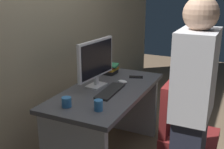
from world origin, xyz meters
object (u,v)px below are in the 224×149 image
object	(u,v)px
cell_phone	(136,77)
book_stack	(110,69)
cup_near_keyboard	(98,105)
person_at_desk	(191,116)
desk	(107,112)
cup_by_monitor	(67,102)
monitor	(96,61)
handbag	(177,125)
keyboard	(110,91)
office_chair	(183,140)
mouse	(122,82)

from	to	relation	value
cell_phone	book_stack	bearing A→B (deg)	68.41
cup_near_keyboard	book_stack	distance (m)	0.98
person_at_desk	book_stack	bearing A→B (deg)	49.95
cell_phone	desk	bearing A→B (deg)	145.25
cup_by_monitor	desk	bearing A→B (deg)	-12.52
person_at_desk	cup_by_monitor	size ratio (longest dim) A/B	20.20
monitor	handbag	world-z (taller)	monitor
monitor	cup_near_keyboard	size ratio (longest dim) A/B	6.14
desk	keyboard	bearing A→B (deg)	-136.10
office_chair	keyboard	distance (m)	0.77
monitor	cup_by_monitor	xyz separation A→B (m)	(-0.53, -0.01, -0.22)
cup_by_monitor	handbag	world-z (taller)	cup_by_monitor
person_at_desk	handbag	size ratio (longest dim) A/B	4.34
cup_by_monitor	cell_phone	bearing A→B (deg)	-13.81
mouse	cell_phone	size ratio (longest dim) A/B	0.69
keyboard	cell_phone	bearing A→B (deg)	-9.13
person_at_desk	keyboard	size ratio (longest dim) A/B	3.81
mouse	keyboard	bearing A→B (deg)	179.24
office_chair	book_stack	world-z (taller)	office_chair
monitor	cup_near_keyboard	bearing A→B (deg)	-149.91
office_chair	monitor	xyz separation A→B (m)	(0.09, 0.88, 0.58)
desk	cell_phone	xyz separation A→B (m)	(0.45, -0.12, 0.24)
cup_near_keyboard	keyboard	bearing A→B (deg)	12.82
person_at_desk	cup_by_monitor	xyz separation A→B (m)	(-0.08, 0.97, -0.05)
person_at_desk	keyboard	distance (m)	0.88
cup_near_keyboard	cup_by_monitor	size ratio (longest dim) A/B	1.09
cup_near_keyboard	book_stack	size ratio (longest dim) A/B	0.43
desk	monitor	xyz separation A→B (m)	(0.02, 0.13, 0.50)
cup_by_monitor	book_stack	xyz separation A→B (m)	(0.97, 0.08, 0.01)
desk	mouse	world-z (taller)	mouse
person_at_desk	cell_phone	world-z (taller)	person_at_desk
person_at_desk	keyboard	world-z (taller)	person_at_desk
monitor	keyboard	world-z (taller)	monitor
person_at_desk	cup_by_monitor	distance (m)	0.97
cup_by_monitor	handbag	xyz separation A→B (m)	(1.26, -0.65, -0.66)
office_chair	person_at_desk	bearing A→B (deg)	-163.75
office_chair	desk	bearing A→B (deg)	85.02
keyboard	monitor	bearing A→B (deg)	63.04
monitor	cell_phone	size ratio (longest dim) A/B	3.75
office_chair	person_at_desk	world-z (taller)	person_at_desk
monitor	keyboard	bearing A→B (deg)	-114.41
office_chair	handbag	world-z (taller)	office_chair
office_chair	keyboard	size ratio (longest dim) A/B	2.19
cup_near_keyboard	handbag	size ratio (longest dim) A/B	0.23
person_at_desk	book_stack	distance (m)	1.38
desk	mouse	bearing A→B (deg)	-17.69
cup_near_keyboard	cell_phone	xyz separation A→B (m)	(0.91, 0.03, -0.04)
desk	person_at_desk	distance (m)	1.01
mouse	cup_near_keyboard	distance (m)	0.68
mouse	cup_near_keyboard	size ratio (longest dim) A/B	1.14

